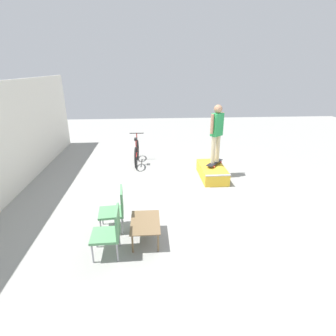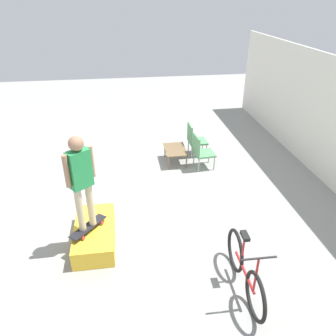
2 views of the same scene
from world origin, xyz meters
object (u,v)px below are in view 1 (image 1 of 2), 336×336
Objects in this scene: patio_chair_left at (110,230)px; patio_chair_right at (116,208)px; person_skater at (217,129)px; bicycle at (137,153)px; coffee_table at (145,224)px; skateboard_on_ramp at (214,163)px; skate_ramp_box at (212,172)px.

patio_chair_left is 0.83m from patio_chair_right.
person_skater reaches higher than bicycle.
person_skater is at bearing 129.58° from patio_chair_right.
bicycle is at bearing 4.39° from coffee_table.
person_skater is at bearing -117.77° from bicycle.
patio_chair_right reaches higher than skateboard_on_ramp.
skateboard_on_ramp is 1.09m from person_skater.
bicycle is (5.02, -0.28, -0.12)m from patio_chair_left.
skateboard_on_ramp is 2.90m from bicycle.
bicycle is (4.19, -0.28, -0.12)m from patio_chair_right.
skate_ramp_box is 1.99× the size of skateboard_on_ramp.
coffee_table is (-3.21, 2.18, -1.18)m from person_skater.
coffee_table is (-3.21, 2.18, -0.09)m from skateboard_on_ramp.
person_skater is 1.91× the size of patio_chair_right.
coffee_table is 0.95× the size of patio_chair_right.
patio_chair_left reaches higher than skateboard_on_ramp.
skate_ramp_box is 2.89m from bicycle.
coffee_table is at bearing 145.91° from skate_ramp_box.
skate_ramp_box is 1.60× the size of patio_chair_right.
coffee_table is at bearing -161.82° from person_skater.
person_skater is 1.05× the size of bicycle.
patio_chair_left is (-3.61, 2.81, -1.03)m from person_skater.
coffee_table is 4.62m from bicycle.
person_skater reaches higher than skateboard_on_ramp.
skateboard_on_ramp is at bearing -117.77° from bicycle.
skate_ramp_box is 1.68× the size of coffee_table.
patio_chair_right is at bearing 134.47° from skate_ramp_box.
skateboard_on_ramp is (0.11, -0.09, 0.27)m from skate_ramp_box.
skateboard_on_ramp is at bearing 140.61° from patio_chair_left.
skate_ramp_box is 4.45m from patio_chair_left.
patio_chair_left is (-3.61, 2.81, 0.06)m from skateboard_on_ramp.
skateboard_on_ramp is 0.44× the size of bicycle.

